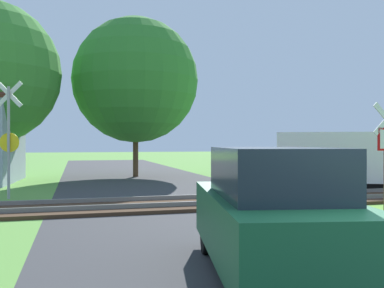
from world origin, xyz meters
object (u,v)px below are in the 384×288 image
mail_truck (327,158)px  parked_car (271,213)px  crossing_sign_far (9,134)px  tree_center (136,80)px

mail_truck → parked_car: mail_truck is taller
crossing_sign_far → tree_center: size_ratio=0.45×
mail_truck → crossing_sign_far: bearing=115.2°
tree_center → parked_car: size_ratio=2.02×
crossing_sign_far → tree_center: bearing=71.0°
mail_truck → parked_car: 11.82m
crossing_sign_far → parked_car: bearing=-50.2°
tree_center → mail_truck: 11.16m
mail_truck → parked_car: (-6.98, -9.53, -0.34)m
crossing_sign_far → tree_center: tree_center is taller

